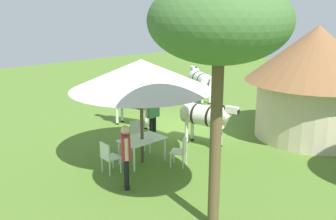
{
  "coord_description": "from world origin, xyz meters",
  "views": [
    {
      "loc": [
        9.59,
        10.65,
        4.64
      ],
      "look_at": [
        1.07,
        0.63,
        1.0
      ],
      "focal_mm": 42.58,
      "sensor_mm": 36.0,
      "label": 1
    }
  ],
  "objects_px": {
    "standing_watcher": "(158,81)",
    "guest_behind_table": "(126,151)",
    "patio_chair_near_hut": "(138,133)",
    "guest_beside_umbrella": "(153,112)",
    "thatched_hut": "(315,77)",
    "zebra_nearest_camera": "(132,100)",
    "patio_chair_east_end": "(181,149)",
    "patio_chair_west_end": "(108,156)",
    "zebra_by_umbrella": "(205,116)",
    "shade_umbrella": "(141,75)",
    "acacia_tree_right_background": "(220,23)",
    "striped_lounge_chair": "(196,108)",
    "zebra_toward_hut": "(201,79)",
    "patio_dining_table": "(142,142)"
  },
  "relations": [
    {
      "from": "patio_chair_west_end",
      "to": "guest_beside_umbrella",
      "type": "distance_m",
      "value": 2.95
    },
    {
      "from": "patio_chair_east_end",
      "to": "guest_beside_umbrella",
      "type": "bearing_deg",
      "value": 37.33
    },
    {
      "from": "guest_behind_table",
      "to": "standing_watcher",
      "type": "xyz_separation_m",
      "value": [
        -6.2,
        -6.39,
        -0.01
      ]
    },
    {
      "from": "shade_umbrella",
      "to": "acacia_tree_right_background",
      "type": "bearing_deg",
      "value": 76.09
    },
    {
      "from": "patio_chair_west_end",
      "to": "acacia_tree_right_background",
      "type": "relative_size",
      "value": 0.18
    },
    {
      "from": "thatched_hut",
      "to": "zebra_nearest_camera",
      "type": "bearing_deg",
      "value": -52.16
    },
    {
      "from": "striped_lounge_chair",
      "to": "acacia_tree_right_background",
      "type": "distance_m",
      "value": 9.58
    },
    {
      "from": "patio_chair_near_hut",
      "to": "zebra_toward_hut",
      "type": "relative_size",
      "value": 0.42
    },
    {
      "from": "thatched_hut",
      "to": "guest_behind_table",
      "type": "xyz_separation_m",
      "value": [
        7.18,
        -0.83,
        -1.12
      ]
    },
    {
      "from": "thatched_hut",
      "to": "standing_watcher",
      "type": "relative_size",
      "value": 2.81
    },
    {
      "from": "patio_chair_near_hut",
      "to": "zebra_by_umbrella",
      "type": "bearing_deg",
      "value": 176.47
    },
    {
      "from": "patio_chair_near_hut",
      "to": "zebra_by_umbrella",
      "type": "relative_size",
      "value": 0.44
    },
    {
      "from": "patio_chair_east_end",
      "to": "zebra_nearest_camera",
      "type": "height_order",
      "value": "zebra_nearest_camera"
    },
    {
      "from": "striped_lounge_chair",
      "to": "zebra_toward_hut",
      "type": "bearing_deg",
      "value": 161.44
    },
    {
      "from": "patio_dining_table",
      "to": "striped_lounge_chair",
      "type": "height_order",
      "value": "patio_dining_table"
    },
    {
      "from": "patio_chair_near_hut",
      "to": "zebra_nearest_camera",
      "type": "bearing_deg",
      "value": -92.19
    },
    {
      "from": "guest_behind_table",
      "to": "striped_lounge_chair",
      "type": "xyz_separation_m",
      "value": [
        -6.24,
        -3.87,
        -0.76
      ]
    },
    {
      "from": "patio_chair_near_hut",
      "to": "striped_lounge_chair",
      "type": "bearing_deg",
      "value": -128.8
    },
    {
      "from": "zebra_toward_hut",
      "to": "acacia_tree_right_background",
      "type": "bearing_deg",
      "value": -111.05
    },
    {
      "from": "zebra_nearest_camera",
      "to": "zebra_toward_hut",
      "type": "xyz_separation_m",
      "value": [
        -4.69,
        -1.03,
        0.06
      ]
    },
    {
      "from": "patio_chair_near_hut",
      "to": "guest_beside_umbrella",
      "type": "relative_size",
      "value": 0.54
    },
    {
      "from": "standing_watcher",
      "to": "guest_behind_table",
      "type": "bearing_deg",
      "value": 103.47
    },
    {
      "from": "patio_chair_west_end",
      "to": "acacia_tree_right_background",
      "type": "xyz_separation_m",
      "value": [
        -0.25,
        3.7,
        3.7
      ]
    },
    {
      "from": "patio_chair_near_hut",
      "to": "thatched_hut",
      "type": "bearing_deg",
      "value": 179.97
    },
    {
      "from": "patio_chair_west_end",
      "to": "zebra_by_umbrella",
      "type": "height_order",
      "value": "zebra_by_umbrella"
    },
    {
      "from": "standing_watcher",
      "to": "zebra_by_umbrella",
      "type": "relative_size",
      "value": 0.81
    },
    {
      "from": "striped_lounge_chair",
      "to": "patio_chair_near_hut",
      "type": "bearing_deg",
      "value": -37.19
    },
    {
      "from": "striped_lounge_chair",
      "to": "zebra_nearest_camera",
      "type": "xyz_separation_m",
      "value": [
        3.02,
        -0.4,
        0.72
      ]
    },
    {
      "from": "patio_chair_near_hut",
      "to": "striped_lounge_chair",
      "type": "distance_m",
      "value": 4.68
    },
    {
      "from": "shade_umbrella",
      "to": "acacia_tree_right_background",
      "type": "relative_size",
      "value": 0.8
    },
    {
      "from": "striped_lounge_chair",
      "to": "zebra_by_umbrella",
      "type": "xyz_separation_m",
      "value": [
        2.48,
        2.94,
        0.75
      ]
    },
    {
      "from": "thatched_hut",
      "to": "patio_chair_near_hut",
      "type": "xyz_separation_m",
      "value": [
        5.27,
        -2.97,
        -1.61
      ]
    },
    {
      "from": "patio_chair_west_end",
      "to": "zebra_by_umbrella",
      "type": "xyz_separation_m",
      "value": [
        -3.61,
        0.15,
        0.48
      ]
    },
    {
      "from": "acacia_tree_right_background",
      "to": "striped_lounge_chair",
      "type": "bearing_deg",
      "value": -131.96
    },
    {
      "from": "patio_chair_east_end",
      "to": "guest_beside_umbrella",
      "type": "xyz_separation_m",
      "value": [
        -0.75,
        -2.27,
        0.48
      ]
    },
    {
      "from": "guest_behind_table",
      "to": "zebra_nearest_camera",
      "type": "bearing_deg",
      "value": 172.59
    },
    {
      "from": "guest_beside_umbrella",
      "to": "zebra_nearest_camera",
      "type": "distance_m",
      "value": 1.91
    },
    {
      "from": "patio_chair_near_hut",
      "to": "acacia_tree_right_background",
      "type": "relative_size",
      "value": 0.18
    },
    {
      "from": "zebra_nearest_camera",
      "to": "zebra_by_umbrella",
      "type": "bearing_deg",
      "value": -103.85
    },
    {
      "from": "zebra_by_umbrella",
      "to": "standing_watcher",
      "type": "bearing_deg",
      "value": -128.92
    },
    {
      "from": "striped_lounge_chair",
      "to": "zebra_by_umbrella",
      "type": "relative_size",
      "value": 0.47
    },
    {
      "from": "patio_chair_west_end",
      "to": "zebra_nearest_camera",
      "type": "xyz_separation_m",
      "value": [
        -3.06,
        -3.18,
        0.46
      ]
    },
    {
      "from": "guest_behind_table",
      "to": "zebra_nearest_camera",
      "type": "distance_m",
      "value": 5.34
    },
    {
      "from": "patio_chair_near_hut",
      "to": "guest_beside_umbrella",
      "type": "height_order",
      "value": "guest_beside_umbrella"
    },
    {
      "from": "zebra_nearest_camera",
      "to": "patio_chair_west_end",
      "type": "bearing_deg",
      "value": -157.11
    },
    {
      "from": "standing_watcher",
      "to": "zebra_by_umbrella",
      "type": "distance_m",
      "value": 5.98
    },
    {
      "from": "zebra_toward_hut",
      "to": "patio_dining_table",
      "type": "bearing_deg",
      "value": -125.09
    },
    {
      "from": "striped_lounge_chair",
      "to": "zebra_by_umbrella",
      "type": "distance_m",
      "value": 3.91
    },
    {
      "from": "zebra_by_umbrella",
      "to": "zebra_nearest_camera",
      "type": "bearing_deg",
      "value": -95.5
    },
    {
      "from": "shade_umbrella",
      "to": "guest_behind_table",
      "type": "relative_size",
      "value": 2.4
    }
  ]
}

